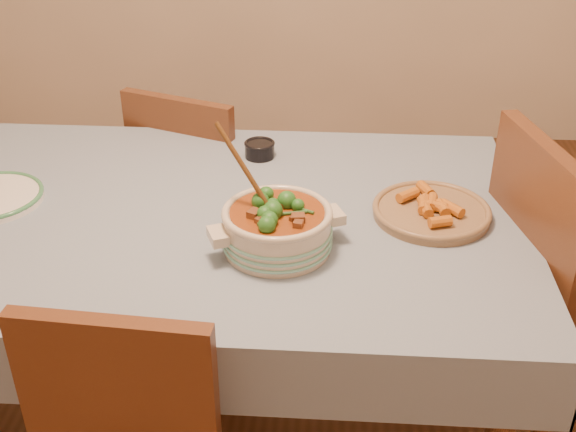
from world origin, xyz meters
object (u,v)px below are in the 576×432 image
Objects in this scene: fried_plate at (432,210)px; chair_right at (563,291)px; dining_table at (210,240)px; condiment_bowl at (260,149)px; chair_far at (199,188)px; stew_casserole at (277,225)px.

chair_right is at bearing -7.44° from fried_plate.
fried_plate is at bearing 1.15° from dining_table.
chair_far reaches higher than condiment_bowl.
fried_plate is 0.99m from chair_far.
condiment_bowl is (0.10, 0.34, 0.12)m from dining_table.
dining_table is at bearing -178.85° from fried_plate.
condiment_bowl is (-0.09, 0.51, -0.04)m from stew_casserole.
chair_far is (-0.74, 0.61, -0.28)m from fried_plate.
fried_plate is (0.48, -0.33, -0.01)m from condiment_bowl.
fried_plate is at bearing -34.16° from condiment_bowl.
chair_far reaches higher than dining_table.
condiment_bowl is at bearing 72.95° from dining_table.
stew_casserole is 0.92m from chair_far.
dining_table is 0.96m from chair_right.
stew_casserole is 3.07× the size of condiment_bowl.
fried_plate is 0.31× the size of chair_right.
fried_plate is (0.59, 0.01, 0.11)m from dining_table.
chair_far is at bearing 46.17° from chair_right.
chair_far is at bearing 113.72° from stew_casserole.
stew_casserole reaches higher than chair_right.
stew_casserole is 0.52m from condiment_bowl.
fried_plate is at bearing 24.94° from stew_casserole.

